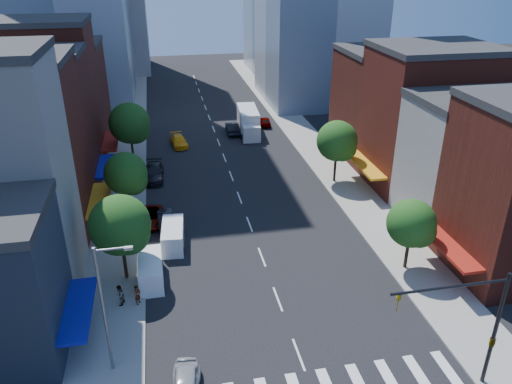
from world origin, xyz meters
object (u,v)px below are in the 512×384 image
parked_car_rear (154,173)px  cargo_van_near (151,271)px  taxi (179,141)px  traffic_car_far (265,121)px  parked_car_third (151,217)px  traffic_car_oncoming (232,128)px  box_truck (248,122)px  cargo_van_far (173,236)px  parked_car_second (166,221)px  pedestrian_far (120,295)px  pedestrian_near (138,295)px

parked_car_rear → cargo_van_near: (-0.45, -20.67, 0.19)m
taxi → traffic_car_far: size_ratio=1.23×
parked_car_third → traffic_car_oncoming: (12.01, 25.46, 0.17)m
parked_car_third → box_truck: bearing=65.0°
parked_car_third → box_truck: size_ratio=0.52×
parked_car_third → cargo_van_far: 5.15m
parked_car_rear → box_truck: 19.79m
parked_car_second → cargo_van_far: 3.63m
traffic_car_oncoming → pedestrian_far: size_ratio=2.91×
cargo_van_far → parked_car_second: bearing=102.9°
box_truck → cargo_van_near: bearing=-108.4°
parked_car_third → taxi: taxi is taller
parked_car_third → pedestrian_far: (-2.31, -12.64, 0.35)m
parked_car_second → taxi: bearing=80.7°
parked_car_third → parked_car_rear: bearing=92.6°
taxi → traffic_car_oncoming: (8.04, 3.92, 0.12)m
box_truck → pedestrian_near: size_ratio=5.62×
traffic_car_oncoming → taxi: bearing=28.0°
parked_car_third → pedestrian_far: 12.85m
taxi → cargo_van_far: bearing=-101.8°
traffic_car_far → pedestrian_near: size_ratio=2.43×
parked_car_third → parked_car_rear: parked_car_rear is taller
taxi → traffic_car_oncoming: 8.94m
cargo_van_near → cargo_van_far: bearing=68.3°
cargo_van_far → pedestrian_near: cargo_van_far is taller
traffic_car_oncoming → pedestrian_near: 40.38m
cargo_van_near → taxi: 31.70m
traffic_car_far → traffic_car_oncoming: bearing=31.8°
traffic_car_far → pedestrian_far: bearing=70.6°
parked_car_rear → pedestrian_near: bearing=-91.4°
parked_car_rear → pedestrian_near: (-1.46, -23.53, 0.15)m
parked_car_third → cargo_van_near: bearing=-85.0°
cargo_van_far → traffic_car_far: cargo_van_far is taller
cargo_van_near → traffic_car_oncoming: size_ratio=0.96×
cargo_van_far → box_truck: box_truck is taller
parked_car_rear → box_truck: bearing=47.6°
parked_car_rear → taxi: (3.52, 10.78, -0.11)m
pedestrian_far → taxi: bearing=-171.4°
parked_car_second → traffic_car_oncoming: traffic_car_oncoming is taller
cargo_van_near → box_truck: bearing=66.9°
parked_car_third → pedestrian_near: (-1.00, -12.76, 0.31)m
parked_car_second → traffic_car_far: (16.09, 29.22, -0.02)m
pedestrian_near → parked_car_second: bearing=16.1°
pedestrian_near → pedestrian_far: size_ratio=0.95×
cargo_van_far → box_truck: (12.35, 29.58, 0.69)m
parked_car_second → pedestrian_near: pedestrian_near is taller
parked_car_rear → traffic_car_far: size_ratio=1.41×
traffic_car_oncoming → pedestrian_near: bearing=73.2°
taxi → traffic_car_oncoming: bearing=18.5°
taxi → box_truck: size_ratio=0.53×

